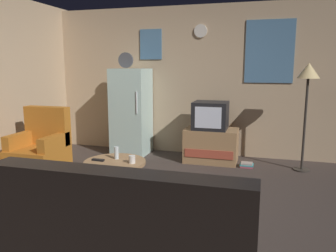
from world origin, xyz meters
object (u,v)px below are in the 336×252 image
tv_stand (211,145)px  wine_glass (116,153)px  couch (131,245)px  book_stack (247,165)px  standing_lamp (308,79)px  remote_control (98,160)px  coffee_table (115,179)px  mug_ceramic_white (132,159)px  fridge (131,112)px  armchair (40,151)px  crt_tv (211,115)px

tv_stand → wine_glass: bearing=-116.4°
couch → book_stack: couch is taller
standing_lamp → remote_control: 3.15m
coffee_table → mug_ceramic_white: 0.35m
standing_lamp → mug_ceramic_white: (-2.01, -1.77, -0.86)m
wine_glass → fridge: bearing=106.9°
remote_control → couch: size_ratio=0.09×
armchair → standing_lamp: bearing=18.7°
armchair → book_stack: 3.09m
fridge → armchair: fridge is taller
remote_control → armchair: (-1.22, 0.56, -0.12)m
book_stack → coffee_table: bearing=-130.5°
fridge → mug_ceramic_white: 2.17m
coffee_table → book_stack: 2.22m
standing_lamp → book_stack: bearing=-175.4°
crt_tv → remote_control: 2.16m
remote_control → couch: (0.99, -1.40, -0.15)m
wine_glass → tv_stand: bearing=63.6°
remote_control → book_stack: (1.63, 1.73, -0.43)m
coffee_table → standing_lamp: bearing=38.0°
fridge → crt_tv: (1.42, -0.13, 0.01)m
remote_control → armchair: size_ratio=0.16×
tv_stand → coffee_table: tv_stand is taller
crt_tv → mug_ceramic_white: size_ratio=6.00×
book_stack → fridge: bearing=171.8°
fridge → standing_lamp: fridge is taller
standing_lamp → armchair: size_ratio=1.66×
wine_glass → remote_control: 0.23m
coffee_table → remote_control: (-0.19, -0.05, 0.24)m
mug_ceramic_white → armchair: bearing=161.6°
armchair → remote_control: bearing=-24.9°
fridge → tv_stand: fridge is taller
wine_glass → book_stack: bearing=47.6°
fridge → book_stack: bearing=-8.2°
mug_ceramic_white → book_stack: 2.14m
fridge → standing_lamp: (2.82, -0.23, 0.60)m
tv_stand → book_stack: size_ratio=4.14×
coffee_table → remote_control: bearing=-166.3°
fridge → wine_glass: bearing=-73.1°
standing_lamp → armchair: bearing=-161.3°
tv_stand → mug_ceramic_white: size_ratio=9.33×
wine_glass → book_stack: size_ratio=0.74×
fridge → standing_lamp: size_ratio=1.11×
wine_glass → armchair: armchair is taller
tv_stand → couch: size_ratio=0.49×
wine_glass → mug_ceramic_white: bearing=-25.3°
remote_control → armchair: bearing=158.4°
standing_lamp → book_stack: (-0.80, -0.07, -1.32)m
armchair → couch: bearing=-41.8°
mug_ceramic_white → couch: (0.57, -1.42, -0.18)m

